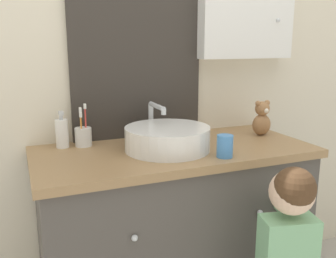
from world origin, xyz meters
name	(u,v)px	position (x,y,z in m)	size (l,w,h in m)	color
wall_back	(157,46)	(0.03, 0.62, 1.27)	(3.20, 0.18, 2.50)	beige
vanity_counter	(174,236)	(0.00, 0.33, 0.42)	(1.20, 0.55, 0.84)	#4C4742
sink_basin	(167,138)	(-0.04, 0.32, 0.90)	(0.36, 0.41, 0.18)	white
toothbrush_holder	(83,136)	(-0.36, 0.51, 0.89)	(0.07, 0.07, 0.19)	silver
soap_dispenser	(62,133)	(-0.45, 0.52, 0.91)	(0.05, 0.05, 0.16)	white
child_figure	(287,257)	(0.25, -0.14, 0.52)	(0.27, 0.41, 0.88)	slate
teddy_bear	(262,119)	(0.49, 0.38, 0.92)	(0.09, 0.08, 0.17)	#9E7047
drinking_cup	(225,146)	(0.13, 0.13, 0.89)	(0.06, 0.06, 0.09)	#4789D1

